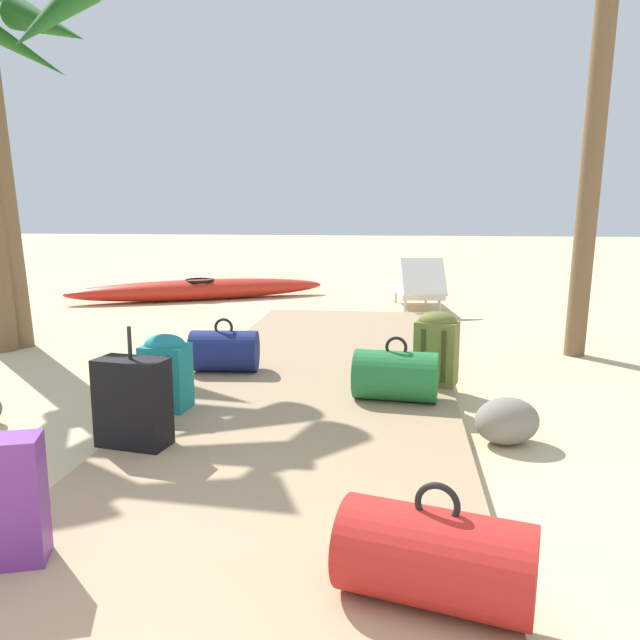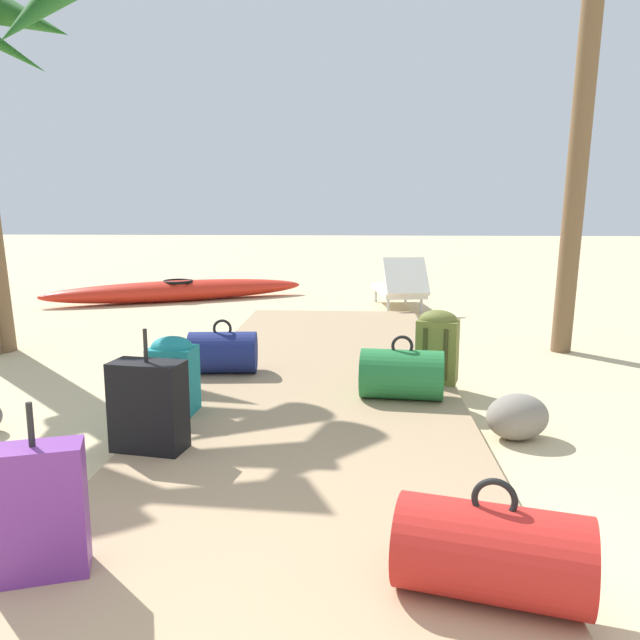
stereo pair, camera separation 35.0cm
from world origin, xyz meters
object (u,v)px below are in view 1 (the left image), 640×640
(duffel_bag_red, at_px, (435,557))
(backpack_teal, at_px, (166,370))
(lounge_chair, at_px, (418,288))
(duffel_bag_green, at_px, (396,375))
(suitcase_black, at_px, (133,402))
(duffel_bag_navy, at_px, (224,351))
(kayak, at_px, (200,289))
(backpack_olive, at_px, (437,346))

(duffel_bag_red, height_order, backpack_teal, backpack_teal)
(duffel_bag_red, distance_m, lounge_chair, 7.18)
(duffel_bag_green, bearing_deg, duffel_bag_red, -86.29)
(suitcase_black, bearing_deg, duffel_bag_red, -37.90)
(duffel_bag_navy, xyz_separation_m, duffel_bag_green, (1.49, -0.66, 0.01))
(duffel_bag_navy, bearing_deg, backpack_teal, -96.44)
(kayak, bearing_deg, suitcase_black, -75.52)
(backpack_olive, distance_m, duffel_bag_navy, 1.83)
(backpack_olive, xyz_separation_m, duffel_bag_navy, (-1.81, 0.18, -0.13))
(backpack_olive, height_order, kayak, backpack_olive)
(duffel_bag_green, bearing_deg, suitcase_black, -144.63)
(duffel_bag_red, height_order, duffel_bag_navy, duffel_bag_navy)
(lounge_chair, bearing_deg, kayak, 170.19)
(suitcase_black, xyz_separation_m, kayak, (-1.67, 6.46, -0.18))
(backpack_teal, distance_m, lounge_chair, 5.50)
(duffel_bag_red, relative_size, backpack_olive, 1.27)
(backpack_teal, bearing_deg, suitcase_black, -85.31)
(duffel_bag_red, distance_m, duffel_bag_navy, 3.51)
(suitcase_black, bearing_deg, duffel_bag_navy, 87.91)
(suitcase_black, relative_size, duffel_bag_navy, 1.20)
(duffel_bag_green, distance_m, kayak, 6.25)
(suitcase_black, xyz_separation_m, duffel_bag_green, (1.56, 1.11, -0.08))
(duffel_bag_green, xyz_separation_m, lounge_chair, (0.30, 4.74, 0.06))
(backpack_olive, distance_m, duffel_bag_green, 0.59)
(suitcase_black, distance_m, backpack_teal, 0.69)
(duffel_bag_red, relative_size, duffel_bag_navy, 1.25)
(backpack_olive, xyz_separation_m, lounge_chair, (-0.03, 4.26, -0.07))
(backpack_teal, bearing_deg, duffel_bag_red, -48.85)
(suitcase_black, height_order, duffel_bag_green, suitcase_black)
(duffel_bag_red, xyz_separation_m, duffel_bag_navy, (-1.65, 3.10, 0.00))
(suitcase_black, distance_m, kayak, 6.67)
(backpack_teal, distance_m, duffel_bag_green, 1.67)
(kayak, bearing_deg, duffel_bag_navy, -69.74)
(duffel_bag_navy, relative_size, backpack_teal, 1.12)
(duffel_bag_red, bearing_deg, suitcase_black, 142.10)
(backpack_olive, distance_m, backpack_teal, 2.13)
(backpack_teal, relative_size, lounge_chair, 0.34)
(suitcase_black, bearing_deg, backpack_olive, 40.14)
(suitcase_black, relative_size, lounge_chair, 0.46)
(backpack_olive, relative_size, lounge_chair, 0.37)
(duffel_bag_red, distance_m, duffel_bag_green, 2.45)
(backpack_olive, bearing_deg, duffel_bag_green, -123.89)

